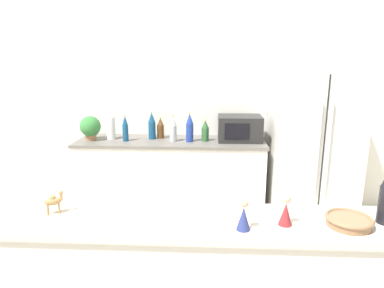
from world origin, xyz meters
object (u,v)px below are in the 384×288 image
(fruit_bowl, at_px, (349,221))
(camel_figurine, at_px, (54,201))
(potted_plant, at_px, (90,127))
(back_bottle_1, at_px, (205,131))
(microwave, at_px, (240,128))
(back_bottle_3, at_px, (173,129))
(back_bottle_0, at_px, (161,128))
(wise_man_figurine_blue, at_px, (286,212))
(back_bottle_2, at_px, (125,129))
(paper_towel_roll, at_px, (111,128))
(wise_man_figurine_crimson, at_px, (244,217))
(back_bottle_4, at_px, (152,126))
(back_bottle_5, at_px, (190,128))
(refrigerator, at_px, (312,149))

(fruit_bowl, distance_m, camel_figurine, 1.57)
(potted_plant, bearing_deg, camel_figurine, -76.25)
(back_bottle_1, bearing_deg, microwave, 7.05)
(fruit_bowl, bearing_deg, back_bottle_1, 109.97)
(potted_plant, xyz_separation_m, back_bottle_3, (0.94, -0.01, -0.01))
(back_bottle_0, bearing_deg, fruit_bowl, -60.02)
(camel_figurine, relative_size, wise_man_figurine_blue, 0.79)
(fruit_bowl, bearing_deg, back_bottle_0, 119.98)
(back_bottle_1, bearing_deg, back_bottle_2, -177.17)
(paper_towel_roll, distance_m, back_bottle_0, 0.56)
(wise_man_figurine_crimson, bearing_deg, back_bottle_4, 110.34)
(back_bottle_0, xyz_separation_m, back_bottle_1, (0.52, -0.12, -0.00))
(back_bottle_0, relative_size, fruit_bowl, 1.04)
(wise_man_figurine_blue, height_order, wise_man_figurine_crimson, same)
(back_bottle_0, height_order, back_bottle_3, back_bottle_3)
(back_bottle_3, distance_m, back_bottle_5, 0.19)
(microwave, relative_size, back_bottle_5, 1.48)
(potted_plant, bearing_deg, refrigerator, -0.96)
(camel_figurine, bearing_deg, refrigerator, 45.08)
(back_bottle_4, height_order, wise_man_figurine_blue, back_bottle_4)
(potted_plant, xyz_separation_m, back_bottle_5, (1.12, -0.02, 0.01))
(refrigerator, height_order, back_bottle_5, refrigerator)
(microwave, height_order, back_bottle_0, microwave)
(wise_man_figurine_crimson, bearing_deg, back_bottle_2, 117.61)
(paper_towel_roll, relative_size, wise_man_figurine_blue, 1.58)
(back_bottle_3, bearing_deg, back_bottle_1, 5.14)
(back_bottle_4, relative_size, back_bottle_5, 0.97)
(back_bottle_4, bearing_deg, camel_figurine, -95.16)
(back_bottle_2, height_order, fruit_bowl, back_bottle_2)
(refrigerator, xyz_separation_m, potted_plant, (-2.46, 0.04, 0.21))
(microwave, xyz_separation_m, back_bottle_5, (-0.56, -0.09, 0.02))
(paper_towel_roll, xyz_separation_m, back_bottle_3, (0.72, -0.07, 0.01))
(back_bottle_4, distance_m, wise_man_figurine_blue, 2.42)
(back_bottle_2, relative_size, back_bottle_5, 0.91)
(back_bottle_5, bearing_deg, back_bottle_4, 165.25)
(microwave, relative_size, camel_figurine, 3.70)
(microwave, height_order, camel_figurine, microwave)
(back_bottle_3, relative_size, camel_figurine, 2.23)
(back_bottle_3, xyz_separation_m, fruit_bowl, (1.12, -2.07, -0.05))
(back_bottle_3, bearing_deg, camel_figurine, -102.56)
(back_bottle_2, bearing_deg, fruit_bowl, -51.21)
(refrigerator, bearing_deg, camel_figurine, -134.92)
(wise_man_figurine_blue, bearing_deg, back_bottle_1, 101.85)
(potted_plant, distance_m, wise_man_figurine_blue, 2.72)
(back_bottle_1, xyz_separation_m, back_bottle_4, (-0.61, 0.08, 0.04))
(refrigerator, height_order, back_bottle_3, refrigerator)
(back_bottle_1, height_order, back_bottle_4, back_bottle_4)
(paper_towel_roll, bearing_deg, back_bottle_5, -4.84)
(back_bottle_1, relative_size, wise_man_figurine_crimson, 1.48)
(back_bottle_4, bearing_deg, back_bottle_3, -23.28)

